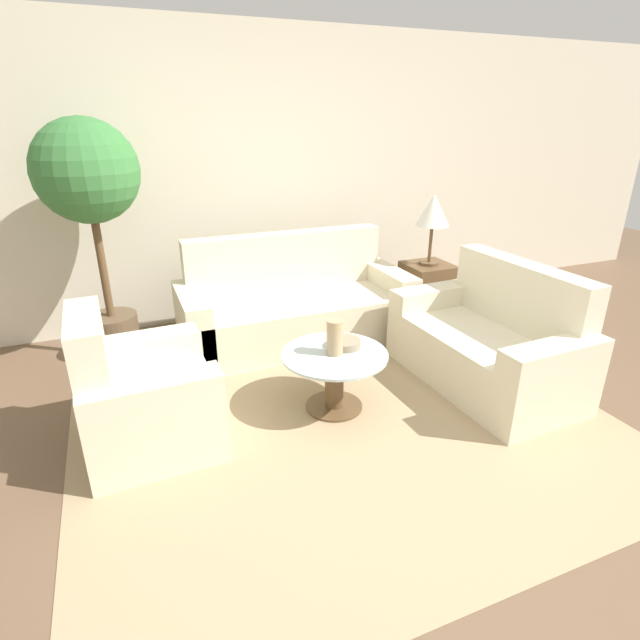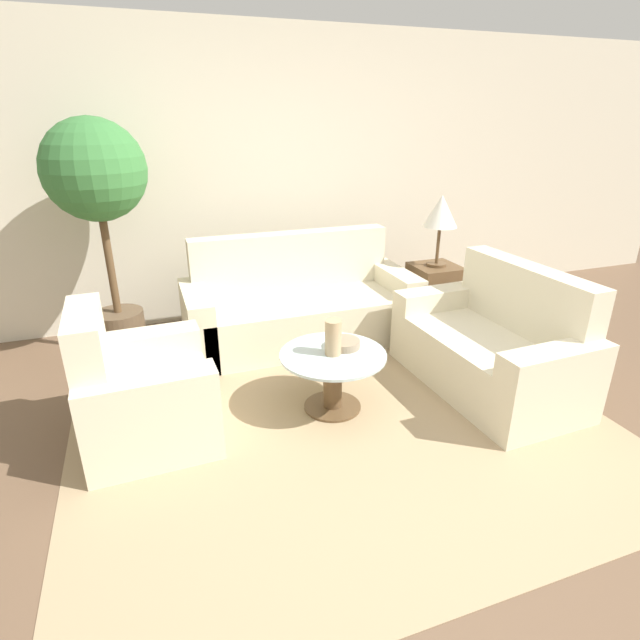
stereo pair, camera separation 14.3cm
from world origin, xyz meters
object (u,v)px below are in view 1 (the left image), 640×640
Objects in this scene: table_lamp at (433,212)px; sofa_main at (294,308)px; vase at (335,337)px; bowl at (345,343)px; loveseat at (491,346)px; coffee_table at (334,373)px; armchair at (140,401)px; potted_plant at (90,193)px.

sofa_main is at bearing 175.54° from table_lamp.
vase is 1.10× the size of bowl.
table_lamp reaches higher than sofa_main.
sofa_main reaches higher than vase.
table_lamp is (0.22, 1.18, 0.76)m from loveseat.
bowl is at bearing 32.23° from coffee_table.
armchair is 0.47× the size of potted_plant.
bowl is (-0.04, -1.12, 0.15)m from sofa_main.
armchair is at bearing 178.89° from bowl.
sofa_main is 1.23m from vase.
loveseat is at bearing -7.78° from bowl.
coffee_table is at bearing 64.56° from vase.
table_lamp is at bearing -4.46° from sofa_main.
loveseat is 2.03× the size of coffee_table.
coffee_table is at bearing -46.53° from potted_plant.
coffee_table is 0.21m from bowl.
coffee_table is 0.38× the size of potted_plant.
vase is (1.22, -0.10, 0.25)m from armchair.
loveseat is at bearing -3.85° from vase.
armchair reaches higher than coffee_table.
loveseat is (1.08, -1.28, -0.00)m from sofa_main.
table_lamp reaches higher than bowl.
sofa_main reaches higher than coffee_table.
table_lamp is at bearing 37.20° from vase.
bowl is (-1.33, -1.02, -0.61)m from table_lamp.
vase is at bearing -95.99° from loveseat.
coffee_table is 1.96m from table_lamp.
armchair is 0.61× the size of loveseat.
potted_plant is (-2.56, 1.50, 1.04)m from loveseat.
coffee_table is at bearing -96.27° from armchair.
armchair is 2.45m from loveseat.
armchair is 4.04× the size of bowl.
loveseat is 2.24× the size of table_lamp.
coffee_table is at bearing -96.90° from sofa_main.
sofa_main is 1.50m from table_lamp.
potted_plant is 2.16m from bowl.
coffee_table is 2.98× the size of vase.
table_lamp reaches higher than armchair.
vase is 0.16m from bowl.
armchair is 1.33m from bowl.
armchair is 1.68m from potted_plant.
table_lamp reaches higher than loveseat.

